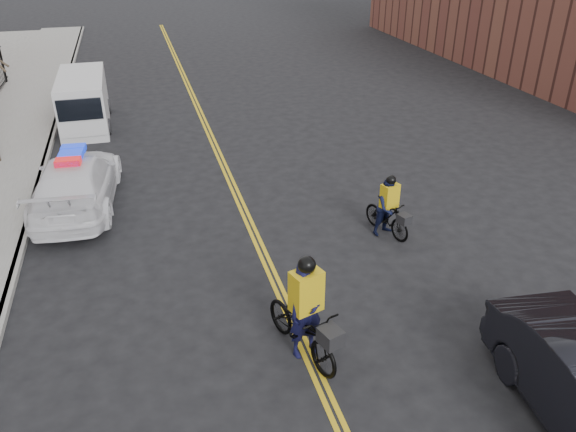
% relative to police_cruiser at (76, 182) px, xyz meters
% --- Properties ---
extents(ground, '(120.00, 120.00, 0.00)m').
position_rel_police_cruiser_xyz_m(ground, '(4.65, -5.89, -0.79)').
color(ground, black).
rests_on(ground, ground).
extents(center_line_left, '(0.10, 60.00, 0.01)m').
position_rel_police_cruiser_xyz_m(center_line_left, '(4.57, 2.11, -0.78)').
color(center_line_left, gold).
rests_on(center_line_left, ground).
extents(center_line_right, '(0.10, 60.00, 0.01)m').
position_rel_police_cruiser_xyz_m(center_line_right, '(4.73, 2.11, -0.78)').
color(center_line_right, gold).
rests_on(center_line_right, ground).
extents(curb, '(0.20, 60.00, 0.15)m').
position_rel_police_cruiser_xyz_m(curb, '(-1.35, 2.11, -0.71)').
color(curb, gray).
rests_on(curb, ground).
extents(police_cruiser, '(2.63, 5.55, 1.72)m').
position_rel_police_cruiser_xyz_m(police_cruiser, '(0.00, 0.00, 0.00)').
color(police_cruiser, white).
rests_on(police_cruiser, ground).
extents(cargo_van, '(1.93, 4.88, 2.04)m').
position_rel_police_cruiser_xyz_m(cargo_van, '(-0.09, 7.65, 0.21)').
color(cargo_van, silver).
rests_on(cargo_van, ground).
extents(cyclist_near, '(1.43, 2.38, 2.21)m').
position_rel_police_cruiser_xyz_m(cyclist_near, '(4.63, -7.88, -0.02)').
color(cyclist_near, black).
rests_on(cyclist_near, ground).
extents(cyclist_far, '(0.96, 1.76, 1.72)m').
position_rel_police_cruiser_xyz_m(cyclist_far, '(8.15, -3.93, -0.11)').
color(cyclist_far, black).
rests_on(cyclist_far, ground).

